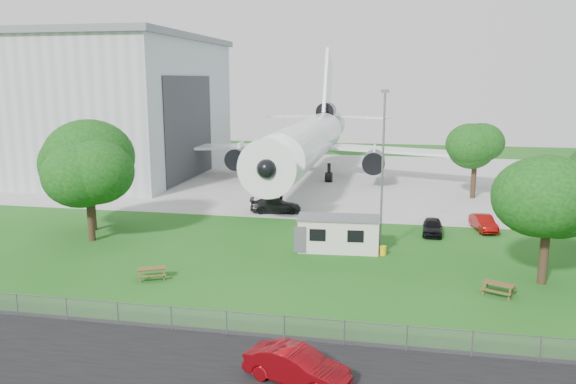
% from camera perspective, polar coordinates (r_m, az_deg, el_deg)
% --- Properties ---
extents(ground, '(160.00, 160.00, 0.00)m').
position_cam_1_polar(ground, '(38.47, -3.44, -8.13)').
color(ground, '#2B6A21').
extents(asphalt_strip, '(120.00, 8.00, 0.02)m').
position_cam_1_polar(asphalt_strip, '(27.14, -10.62, -17.02)').
color(asphalt_strip, black).
rests_on(asphalt_strip, ground).
extents(concrete_apron, '(120.00, 46.00, 0.03)m').
position_cam_1_polar(concrete_apron, '(74.77, 3.84, 1.48)').
color(concrete_apron, '#B7B7B2').
rests_on(concrete_apron, ground).
extents(hangar, '(43.00, 31.00, 18.55)m').
position_cam_1_polar(hangar, '(85.38, -22.72, 8.20)').
color(hangar, '#B2B7BC').
rests_on(hangar, ground).
extents(airliner, '(46.36, 47.73, 17.69)m').
position_cam_1_polar(airliner, '(72.22, 2.10, 5.35)').
color(airliner, white).
rests_on(airliner, ground).
extents(site_cabin, '(6.83, 3.11, 2.62)m').
position_cam_1_polar(site_cabin, '(42.95, 5.16, -4.23)').
color(site_cabin, silver).
rests_on(site_cabin, ground).
extents(picnic_west, '(2.26, 2.11, 0.76)m').
position_cam_1_polar(picnic_west, '(38.22, -13.62, -8.58)').
color(picnic_west, brown).
rests_on(picnic_west, ground).
extents(picnic_east, '(2.26, 2.11, 0.76)m').
position_cam_1_polar(picnic_east, '(36.83, 20.54, -9.77)').
color(picnic_east, brown).
rests_on(picnic_east, ground).
extents(fence, '(58.00, 0.04, 1.30)m').
position_cam_1_polar(fence, '(30.06, -8.10, -14.01)').
color(fence, gray).
rests_on(fence, ground).
extents(lamp_mast, '(0.16, 0.16, 12.00)m').
position_cam_1_polar(lamp_mast, '(41.86, 9.56, 1.82)').
color(lamp_mast, slate).
rests_on(lamp_mast, ground).
extents(tree_west_big, '(8.31, 8.31, 10.05)m').
position_cam_1_polar(tree_west_big, '(50.49, -19.55, 2.81)').
color(tree_west_big, '#382619').
rests_on(tree_west_big, ground).
extents(tree_west_small, '(6.68, 6.68, 8.70)m').
position_cam_1_polar(tree_west_small, '(47.24, -19.68, 1.59)').
color(tree_west_small, '#382619').
rests_on(tree_west_small, ground).
extents(tree_east_front, '(6.22, 6.22, 8.55)m').
position_cam_1_polar(tree_east_front, '(38.48, 24.98, -0.80)').
color(tree_east_front, '#382619').
rests_on(tree_east_front, ground).
extents(tree_far_apron, '(5.56, 5.56, 8.42)m').
position_cam_1_polar(tree_far_apron, '(64.10, 18.52, 4.32)').
color(tree_far_apron, '#382619').
rests_on(tree_far_apron, ground).
extents(car_centre_sedan, '(4.90, 3.04, 1.52)m').
position_cam_1_polar(car_centre_sedan, '(25.17, 0.89, -17.28)').
color(car_centre_sedan, maroon).
rests_on(car_centre_sedan, ground).
extents(car_ne_hatch, '(1.81, 4.03, 1.34)m').
position_cam_1_polar(car_ne_hatch, '(48.78, 14.46, -3.43)').
color(car_ne_hatch, black).
rests_on(car_ne_hatch, ground).
extents(car_ne_sedan, '(2.12, 4.24, 1.34)m').
position_cam_1_polar(car_ne_sedan, '(51.28, 19.24, -3.00)').
color(car_ne_sedan, maroon).
rests_on(car_ne_sedan, ground).
extents(car_apron_van, '(5.26, 2.89, 1.44)m').
position_cam_1_polar(car_apron_van, '(54.90, -1.27, -1.37)').
color(car_apron_van, black).
rests_on(car_apron_van, ground).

